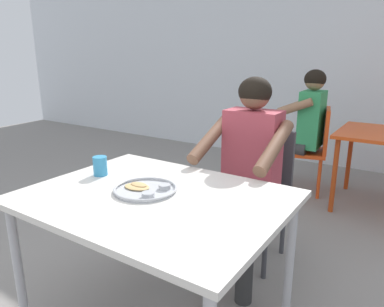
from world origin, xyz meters
name	(u,v)px	position (x,y,z in m)	size (l,w,h in m)	color
back_wall	(336,28)	(0.00, 3.62, 1.70)	(12.00, 0.12, 3.40)	silver
table_foreground	(155,208)	(0.04, 0.09, 0.68)	(1.20, 0.92, 0.75)	silver
thali_tray	(146,189)	(-0.02, 0.10, 0.76)	(0.31, 0.31, 0.03)	#B7BABF
drinking_cup	(100,165)	(-0.38, 0.14, 0.80)	(0.08, 0.08, 0.10)	#338CBF
chair_foreground	(258,186)	(0.16, 1.06, 0.51)	(0.42, 0.44, 0.89)	#3F3F44
diner_foreground	(246,161)	(0.16, 0.83, 0.75)	(0.50, 0.56, 1.26)	#2F2F2F
chair_red_left	(315,145)	(0.16, 2.48, 0.50)	(0.47, 0.49, 0.88)	#E64A19
patron_background	(302,121)	(0.03, 2.42, 0.74)	(0.57, 0.51, 1.25)	#343434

